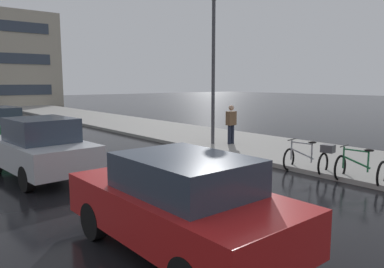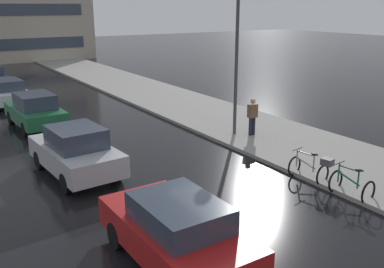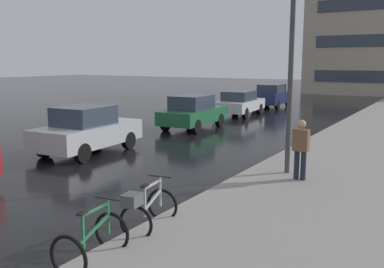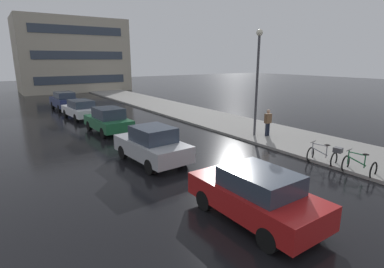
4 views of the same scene
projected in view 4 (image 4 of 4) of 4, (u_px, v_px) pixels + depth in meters
The scene contains 12 objects.
ground_plane at pixel (278, 189), 10.87m from camera, with size 140.00×140.00×0.00m, color black.
sidewalk_kerb at pixel (225, 122), 22.15m from camera, with size 4.80×60.00×0.14m, color gray.
bicycle_nearest at pixel (359, 166), 12.12m from camera, with size 0.82×1.19×0.98m.
bicycle_second at pixel (326, 155), 13.25m from camera, with size 0.85×1.44×0.98m.
car_red at pixel (256, 195), 8.64m from camera, with size 1.93×4.16×1.56m.
car_silver at pixel (152, 145), 13.56m from camera, with size 2.14×4.18×1.68m.
car_green at pixel (108, 120), 19.13m from camera, with size 2.02×4.09×1.62m.
car_white at pixel (81, 109), 23.65m from camera, with size 2.13×4.31×1.49m.
car_navy at pixel (64, 101), 28.03m from camera, with size 1.97×4.12×1.64m.
pedestrian at pixel (268, 122), 17.72m from camera, with size 0.40×0.24×1.73m.
streetlamp at pixel (258, 72), 17.15m from camera, with size 0.37×0.37×6.22m.
building_facade_main at pixel (73, 56), 44.04m from camera, with size 14.74×8.21×10.22m.
Camera 4 is at (-8.25, -6.55, 4.60)m, focal length 28.00 mm.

